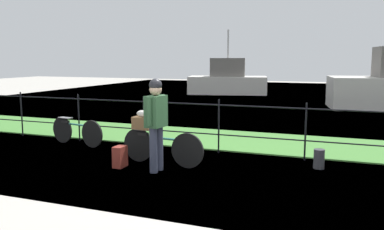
# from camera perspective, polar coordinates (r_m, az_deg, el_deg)

# --- Properties ---
(ground_plane) EXTENTS (60.00, 60.00, 0.00)m
(ground_plane) POSITION_cam_1_polar(r_m,az_deg,el_deg) (7.03, -0.62, -8.73)
(ground_plane) COLOR #B2ADA3
(grass_strip) EXTENTS (27.00, 2.40, 0.03)m
(grass_strip) POSITION_cam_1_polar(r_m,az_deg,el_deg) (10.00, 6.15, -3.59)
(grass_strip) COLOR #478438
(grass_strip) RESTS_ON ground
(harbor_water) EXTENTS (30.00, 30.00, 0.00)m
(harbor_water) POSITION_cam_1_polar(r_m,az_deg,el_deg) (19.62, 13.51, 1.94)
(harbor_water) COLOR #426684
(harbor_water) RESTS_ON ground
(iron_fence) EXTENTS (18.04, 0.04, 1.17)m
(iron_fence) POSITION_cam_1_polar(r_m,az_deg,el_deg) (8.57, 3.85, -1.05)
(iron_fence) COLOR black
(iron_fence) RESTS_ON ground
(bicycle_main) EXTENTS (1.75, 0.26, 0.66)m
(bicycle_main) POSITION_cam_1_polar(r_m,az_deg,el_deg) (7.72, -4.41, -4.51)
(bicycle_main) COLOR black
(bicycle_main) RESTS_ON ground
(wooden_crate) EXTENTS (0.41, 0.29, 0.24)m
(wooden_crate) POSITION_cam_1_polar(r_m,az_deg,el_deg) (7.86, -7.00, -1.13)
(wooden_crate) COLOR brown
(wooden_crate) RESTS_ON bicycle_main
(terrier_dog) EXTENTS (0.32, 0.17, 0.18)m
(terrier_dog) POSITION_cam_1_polar(r_m,az_deg,el_deg) (7.82, -6.87, 0.28)
(terrier_dog) COLOR silver
(terrier_dog) RESTS_ON wooden_crate
(cyclist_person) EXTENTS (0.30, 0.54, 1.68)m
(cyclist_person) POSITION_cam_1_polar(r_m,az_deg,el_deg) (7.14, -5.17, -0.24)
(cyclist_person) COLOR #383D51
(cyclist_person) RESTS_ON ground
(backpack_on_paving) EXTENTS (0.18, 0.28, 0.40)m
(backpack_on_paving) POSITION_cam_1_polar(r_m,az_deg,el_deg) (7.67, -10.24, -5.87)
(backpack_on_paving) COLOR maroon
(backpack_on_paving) RESTS_ON ground
(mooring_bollard) EXTENTS (0.20, 0.20, 0.36)m
(mooring_bollard) POSITION_cam_1_polar(r_m,az_deg,el_deg) (7.82, 17.68, -5.99)
(mooring_bollard) COLOR #38383D
(mooring_bollard) RESTS_ON ground
(bicycle_parked) EXTENTS (1.61, 0.37, 0.63)m
(bicycle_parked) POSITION_cam_1_polar(r_m,az_deg,el_deg) (9.82, -16.21, -2.19)
(bicycle_parked) COLOR black
(bicycle_parked) RESTS_ON ground
(moored_boat_near) EXTENTS (4.77, 3.02, 3.65)m
(moored_boat_near) POSITION_cam_1_polar(r_m,az_deg,el_deg) (23.17, 5.11, 4.90)
(moored_boat_near) COLOR silver
(moored_boat_near) RESTS_ON ground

